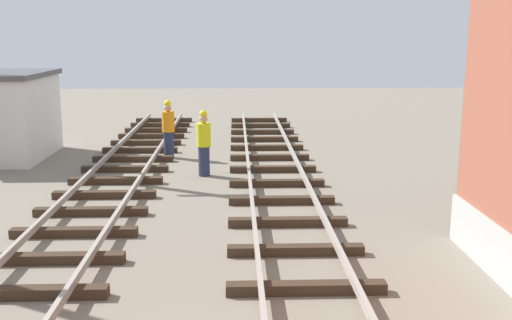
% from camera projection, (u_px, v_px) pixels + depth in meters
% --- Properties ---
extents(control_hut, '(3.00, 3.80, 2.76)m').
position_uv_depth(control_hut, '(1.00, 115.00, 19.24)').
color(control_hut, silver).
rests_on(control_hut, ground).
extents(track_worker_foreground, '(0.40, 0.40, 1.87)m').
position_uv_depth(track_worker_foreground, '(204.00, 143.00, 16.87)').
color(track_worker_foreground, '#262D4C').
rests_on(track_worker_foreground, ground).
extents(track_worker_distant, '(0.40, 0.40, 1.87)m').
position_uv_depth(track_worker_distant, '(168.00, 129.00, 19.33)').
color(track_worker_distant, '#262D4C').
rests_on(track_worker_distant, ground).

